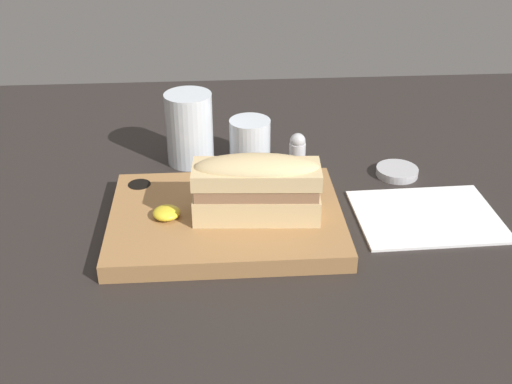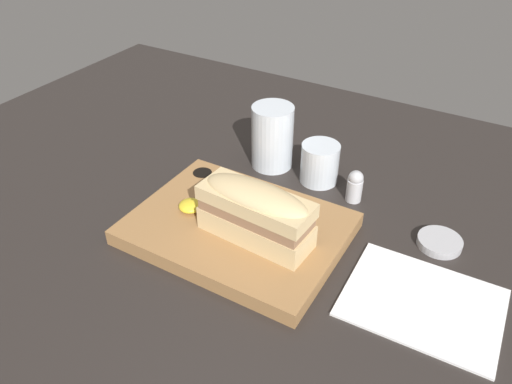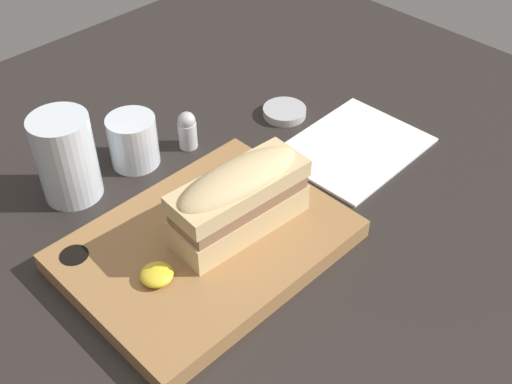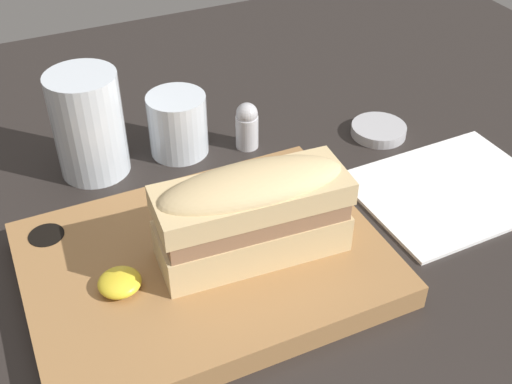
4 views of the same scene
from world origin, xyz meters
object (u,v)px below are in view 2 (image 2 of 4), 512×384
serving_board (237,228)px  water_glass (272,141)px  napkin (422,302)px  condiment_dish (440,242)px  wine_glass (320,164)px  salt_shaker (355,186)px  sandwich (256,210)px

serving_board → water_glass: size_ratio=2.69×
serving_board → water_glass: bearing=104.2°
serving_board → napkin: 29.52cm
napkin → condiment_dish: size_ratio=3.08×
water_glass → wine_glass: (10.08, -0.44, -1.84)cm
wine_glass → napkin: size_ratio=0.35×
salt_shaker → condiment_dish: salt_shaker is taller
serving_board → napkin: bearing=0.9°
condiment_dish → serving_board: bearing=-154.4°
salt_shaker → water_glass: bearing=170.7°
napkin → salt_shaker: 24.68cm
water_glass → salt_shaker: bearing=-9.3°
sandwich → water_glass: bearing=113.1°
sandwich → condiment_dish: size_ratio=2.59×
serving_board → condiment_dish: bearing=25.6°
sandwich → wine_glass: 22.57cm
wine_glass → napkin: wine_glass is taller
wine_glass → napkin: bearing=-39.2°
sandwich → salt_shaker: bearing=67.3°
napkin → water_glass: bearing=149.4°
napkin → condiment_dish: 13.23cm
sandwich → salt_shaker: (8.24, 19.70, -4.55)cm
water_glass → napkin: bearing=-30.6°
sandwich → water_glass: water_glass is taller
water_glass → wine_glass: 10.26cm
wine_glass → condiment_dish: 24.93cm
serving_board → sandwich: 7.74cm
serving_board → sandwich: (4.30, -1.54, 6.25)cm
sandwich → condiment_dish: sandwich is taller
sandwich → condiment_dish: 29.40cm
serving_board → wine_glass: 21.30cm
wine_glass → serving_board: bearing=-102.9°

